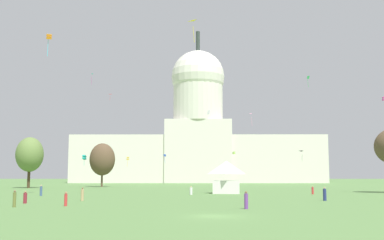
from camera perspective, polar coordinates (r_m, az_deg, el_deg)
name	(u,v)px	position (r m, az deg, el deg)	size (l,w,h in m)	color
ground_plane	(216,216)	(39.48, 2.90, -11.54)	(800.00, 800.00, 0.00)	#567F42
capitol_building	(198,137)	(211.02, 0.74, -2.05)	(110.79, 23.98, 68.93)	silver
event_tent	(226,176)	(88.57, 4.18, -6.82)	(5.63, 7.10, 6.02)	white
tree_west_near	(30,155)	(131.98, -19.03, -3.97)	(9.75, 10.20, 13.36)	#42301E
tree_west_mid	(102,159)	(140.10, -10.78, -4.70)	(8.64, 8.20, 12.61)	brown
person_denim_near_tree_west	(41,191)	(81.38, -17.78, -8.15)	(0.46, 0.46, 1.77)	#3D5684
person_navy_front_center	(325,194)	(65.38, 15.74, -8.65)	(0.46, 0.46, 1.80)	navy
person_red_back_right	(66,199)	(53.96, -15.01, -9.24)	(0.40, 0.40, 1.56)	red
person_olive_near_tree_east	(14,199)	(53.67, -20.66, -8.96)	(0.36, 0.36, 1.76)	olive
person_maroon_front_right	(25,198)	(60.36, -19.51, -8.86)	(0.58, 0.58, 1.48)	maroon
person_purple_back_center	(246,201)	(47.97, 6.56, -9.68)	(0.43, 0.43, 1.76)	#703D93
person_red_mid_center	(313,190)	(86.75, 14.37, -8.24)	(0.47, 0.47, 1.49)	red
person_white_lawn_far_left	(191,191)	(81.99, -0.12, -8.57)	(0.61, 0.61, 1.48)	silver
person_tan_mid_right	(82,195)	(64.16, -13.11, -8.78)	(0.51, 0.51, 1.75)	tan
kite_turquoise_low	(84,157)	(140.37, -12.88, -4.43)	(1.15, 1.21, 3.05)	teal
kite_gold_low	(128,159)	(174.10, -7.77, -4.64)	(1.05, 1.08, 3.44)	gold
kite_black_low	(302,153)	(182.20, 13.12, -3.90)	(1.66, 1.42, 3.46)	black
kite_red_mid	(111,95)	(180.64, -9.80, 2.96)	(1.16, 0.65, 2.11)	red
kite_lime_low	(234,153)	(177.73, 5.09, -3.98)	(1.04, 1.04, 0.87)	#8CD133
kite_orange_mid	(49,37)	(84.18, -16.90, 9.58)	(1.12, 1.16, 4.02)	orange
kite_cyan_high	(91,76)	(169.19, -12.11, 5.25)	(0.90, 1.32, 3.47)	#33BCDB
kite_yellow_mid	(194,25)	(77.57, 0.25, 11.46)	(1.47, 1.31, 3.34)	yellow
kite_pink_mid	(252,116)	(162.19, 7.27, 0.49)	(1.30, 1.26, 3.77)	pink
kite_white_mid	(209,112)	(111.21, 2.04, 0.95)	(0.87, 1.14, 1.10)	white
kite_green_mid	(308,79)	(138.28, 13.86, 4.87)	(0.68, 0.69, 3.34)	green
kite_magenta_mid	(384,98)	(98.69, 22.21, 2.43)	(0.72, 0.67, 0.86)	#D1339E
kite_blue_low	(165,156)	(161.80, -3.30, -4.31)	(0.91, 0.88, 3.28)	blue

